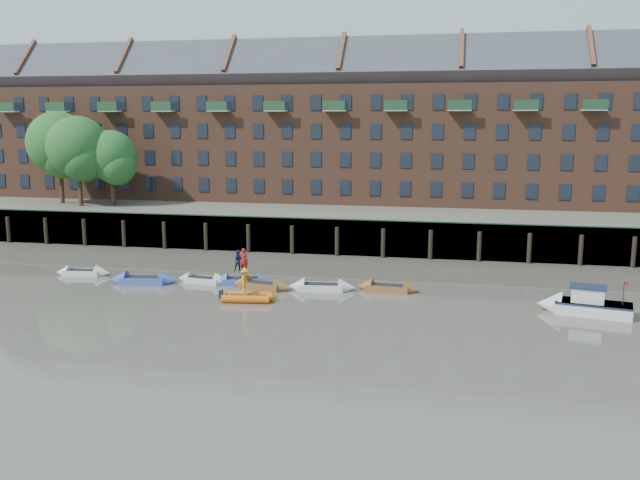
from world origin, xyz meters
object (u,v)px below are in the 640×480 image
(rowboat_4, at_px, (261,285))
(person_rib_crew, at_px, (245,280))
(motor_launch, at_px, (578,304))
(rowboat_0, at_px, (83,273))
(rowboat_5, at_px, (322,287))
(rowboat_2, at_px, (203,280))
(rib_tender, at_px, (249,297))
(person_rower_a, at_px, (244,260))
(person_rower_b, at_px, (239,261))
(rowboat_1, at_px, (143,280))
(rowboat_3, at_px, (243,281))
(rowboat_6, at_px, (388,288))

(rowboat_4, height_order, person_rib_crew, person_rib_crew)
(person_rib_crew, bearing_deg, motor_launch, -89.17)
(rowboat_0, height_order, rowboat_5, rowboat_5)
(rowboat_2, relative_size, rowboat_4, 0.89)
(rib_tender, xyz_separation_m, motor_launch, (20.63, 1.24, 0.32))
(rowboat_2, distance_m, person_rower_a, 3.41)
(rib_tender, distance_m, person_rower_b, 5.26)
(rowboat_1, distance_m, person_rower_b, 7.10)
(rowboat_3, relative_size, rowboat_6, 1.03)
(rowboat_5, xyz_separation_m, person_rower_a, (-5.87, 0.72, 1.52))
(person_rib_crew, bearing_deg, rowboat_2, 45.32)
(rowboat_4, xyz_separation_m, person_rower_b, (-2.06, 1.28, 1.43))
(rowboat_0, relative_size, person_rower_a, 2.45)
(person_rower_b, bearing_deg, rowboat_1, 162.37)
(rowboat_2, bearing_deg, rowboat_1, -158.31)
(rowboat_0, relative_size, motor_launch, 0.76)
(rowboat_2, relative_size, rowboat_5, 0.88)
(person_rower_a, bearing_deg, motor_launch, 167.22)
(rowboat_4, height_order, rowboat_6, rowboat_4)
(rowboat_2, height_order, person_rower_b, person_rower_b)
(rowboat_2, height_order, rowboat_3, rowboat_3)
(rowboat_4, xyz_separation_m, rib_tender, (0.14, -3.29, 0.02))
(rowboat_1, distance_m, rowboat_2, 4.34)
(rowboat_3, distance_m, person_rower_b, 1.51)
(rowboat_1, height_order, rowboat_5, rowboat_1)
(rowboat_3, xyz_separation_m, rowboat_4, (1.68, -1.02, 0.01))
(rowboat_5, height_order, rowboat_6, rowboat_5)
(rowboat_2, bearing_deg, rowboat_6, 8.39)
(rowboat_2, xyz_separation_m, rowboat_3, (2.97, 0.18, 0.02))
(rowboat_3, xyz_separation_m, motor_launch, (22.45, -3.06, 0.35))
(rib_tender, xyz_separation_m, person_rower_b, (-2.20, 4.56, 1.41))
(rowboat_4, distance_m, person_rib_crew, 3.45)
(rowboat_2, distance_m, person_rib_crew, 6.21)
(motor_launch, xyz_separation_m, person_rower_a, (-22.39, 3.12, 1.18))
(rowboat_4, distance_m, motor_launch, 20.88)
(rowboat_2, height_order, person_rower_a, person_rower_a)
(rowboat_4, xyz_separation_m, rowboat_6, (8.82, 1.07, -0.01))
(person_rower_b, bearing_deg, rowboat_4, -61.97)
(rowboat_0, relative_size, rowboat_1, 0.86)
(person_rower_b, bearing_deg, rib_tender, -94.41)
(rowboat_2, bearing_deg, rowboat_3, 10.79)
(rowboat_6, xyz_separation_m, person_rower_b, (-10.87, 0.21, 1.44))
(rowboat_1, height_order, rowboat_6, rowboat_1)
(rowboat_0, relative_size, rowboat_4, 0.91)
(person_rower_b, xyz_separation_m, person_rib_crew, (1.93, -4.53, -0.30))
(motor_launch, bearing_deg, rowboat_0, 6.14)
(rowboat_2, xyz_separation_m, rowboat_5, (8.90, -0.48, 0.03))
(motor_launch, height_order, person_rower_a, person_rower_a)
(rowboat_6, height_order, person_rower_b, person_rower_b)
(rowboat_0, bearing_deg, rowboat_3, -7.35)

